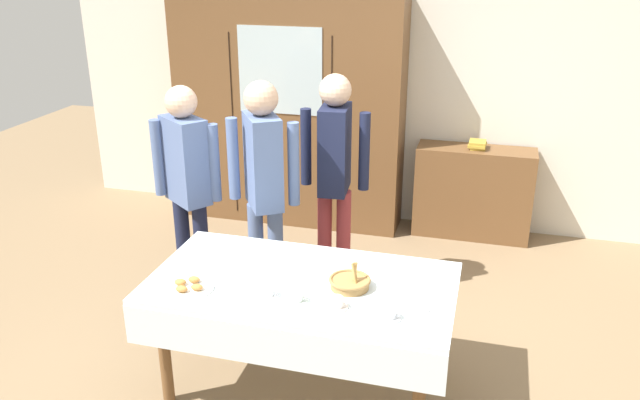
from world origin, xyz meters
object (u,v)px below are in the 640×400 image
(bread_basket, at_px, (350,282))
(spoon_mid_left, at_px, (298,275))
(dining_table, at_px, (300,299))
(person_by_cabinet, at_px, (264,177))
(tea_cup_center, at_px, (267,292))
(spoon_far_left, at_px, (206,257))
(spoon_back_edge, at_px, (423,310))
(tea_cup_far_left, at_px, (296,297))
(person_near_right_end, at_px, (187,176))
(wall_cabinet, at_px, (289,112))
(book_stack, at_px, (477,145))
(pastry_plate, at_px, (189,287))
(tea_cup_back_edge, at_px, (389,314))
(tea_cup_far_right, at_px, (336,303))
(bookshelf_low, at_px, (473,192))
(person_beside_shelf, at_px, (335,164))

(bread_basket, height_order, spoon_mid_left, bread_basket)
(dining_table, height_order, person_by_cabinet, person_by_cabinet)
(tea_cup_center, xyz_separation_m, spoon_far_left, (-0.53, 0.35, -0.02))
(tea_cup_center, bearing_deg, spoon_back_edge, 5.36)
(tea_cup_far_left, xyz_separation_m, person_by_cabinet, (-0.55, 1.03, 0.29))
(spoon_mid_left, height_order, person_by_cabinet, person_by_cabinet)
(tea_cup_center, bearing_deg, person_near_right_end, 133.42)
(wall_cabinet, bearing_deg, book_stack, 1.63)
(spoon_far_left, bearing_deg, spoon_mid_left, -6.49)
(pastry_plate, bearing_deg, tea_cup_far_left, 2.67)
(tea_cup_back_edge, height_order, spoon_far_left, tea_cup_back_edge)
(pastry_plate, bearing_deg, tea_cup_far_right, 1.69)
(bread_basket, bearing_deg, tea_cup_center, -152.75)
(tea_cup_far_left, xyz_separation_m, tea_cup_far_right, (0.23, -0.00, 0.00))
(wall_cabinet, distance_m, spoon_mid_left, 2.66)
(tea_cup_center, bearing_deg, dining_table, 54.81)
(person_by_cabinet, distance_m, person_near_right_end, 0.59)
(tea_cup_back_edge, distance_m, person_near_right_end, 1.99)
(tea_cup_far_left, height_order, person_by_cabinet, person_by_cabinet)
(tea_cup_back_edge, height_order, pastry_plate, tea_cup_back_edge)
(tea_cup_far_right, relative_size, person_by_cabinet, 0.07)
(bookshelf_low, relative_size, person_beside_shelf, 0.61)
(wall_cabinet, height_order, bookshelf_low, wall_cabinet)
(tea_cup_center, bearing_deg, book_stack, 70.43)
(person_by_cabinet, bearing_deg, spoon_back_edge, -37.27)
(dining_table, xyz_separation_m, wall_cabinet, (-0.90, 2.59, 0.43))
(tea_cup_back_edge, bearing_deg, spoon_far_left, 162.03)
(tea_cup_far_right, distance_m, person_beside_shelf, 1.54)
(bookshelf_low, distance_m, tea_cup_center, 3.02)
(tea_cup_far_left, distance_m, spoon_far_left, 0.79)
(wall_cabinet, bearing_deg, spoon_back_edge, -59.07)
(tea_cup_far_left, distance_m, bread_basket, 0.34)
(wall_cabinet, bearing_deg, tea_cup_center, -74.58)
(tea_cup_center, bearing_deg, tea_cup_far_left, -3.40)
(tea_cup_far_right, distance_m, tea_cup_back_edge, 0.29)
(tea_cup_back_edge, xyz_separation_m, person_by_cabinet, (-1.07, 1.06, 0.29))
(pastry_plate, relative_size, person_by_cabinet, 0.16)
(pastry_plate, bearing_deg, person_beside_shelf, 72.31)
(bread_basket, relative_size, spoon_back_edge, 2.02)
(pastry_plate, bearing_deg, person_by_cabinet, 85.89)
(tea_cup_far_right, xyz_separation_m, spoon_far_left, (-0.93, 0.36, -0.02))
(tea_cup_far_right, bearing_deg, spoon_mid_left, 136.59)
(person_beside_shelf, bearing_deg, spoon_back_edge, -58.77)
(tea_cup_back_edge, bearing_deg, wall_cabinet, 117.27)
(spoon_back_edge, height_order, person_near_right_end, person_near_right_end)
(bookshelf_low, xyz_separation_m, tea_cup_center, (-1.01, -2.83, 0.36))
(spoon_back_edge, bearing_deg, person_near_right_end, 152.58)
(bookshelf_low, height_order, tea_cup_far_right, bookshelf_low)
(wall_cabinet, height_order, book_stack, wall_cabinet)
(dining_table, xyz_separation_m, book_stack, (0.87, 2.64, 0.23))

